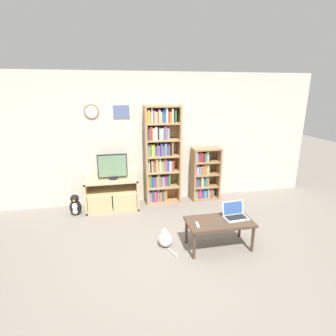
{
  "coord_description": "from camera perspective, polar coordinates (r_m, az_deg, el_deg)",
  "views": [
    {
      "loc": [
        -0.76,
        -3.01,
        2.25
      ],
      "look_at": [
        0.09,
        1.2,
        0.98
      ],
      "focal_mm": 28.0,
      "sensor_mm": 36.0,
      "label": 1
    }
  ],
  "objects": [
    {
      "name": "cat",
      "position": [
        4.07,
        -0.61,
        -15.16
      ],
      "size": [
        0.22,
        0.43,
        0.26
      ],
      "rotation": [
        0.0,
        0.0,
        0.02
      ],
      "color": "white",
      "rests_on": "ground_plane"
    },
    {
      "name": "bookshelf_short",
      "position": [
        5.6,
        7.74,
        -1.44
      ],
      "size": [
        0.59,
        0.32,
        1.11
      ],
      "color": "#9E754C",
      "rests_on": "ground_plane"
    },
    {
      "name": "penguin_figurine",
      "position": [
        5.23,
        -19.54,
        -7.75
      ],
      "size": [
        0.22,
        0.19,
        0.4
      ],
      "color": "black",
      "rests_on": "ground_plane"
    },
    {
      "name": "wall_back",
      "position": [
        5.35,
        -3.17,
        6.33
      ],
      "size": [
        6.82,
        0.09,
        2.6
      ],
      "color": "beige",
      "rests_on": "ground_plane"
    },
    {
      "name": "laptop",
      "position": [
        4.07,
        14.31,
        -9.61
      ],
      "size": [
        0.36,
        0.27,
        0.23
      ],
      "rotation": [
        0.0,
        0.0,
        0.07
      ],
      "color": "silver",
      "rests_on": "coffee_table"
    },
    {
      "name": "remote_near_laptop",
      "position": [
        3.77,
        6.42,
        -12.22
      ],
      "size": [
        0.06,
        0.16,
        0.02
      ],
      "rotation": [
        0.0,
        0.0,
        6.17
      ],
      "color": "#99999E",
      "rests_on": "coffee_table"
    },
    {
      "name": "coffee_table",
      "position": [
        3.97,
        11.12,
        -11.83
      ],
      "size": [
        0.96,
        0.49,
        0.43
      ],
      "color": "#4C3828",
      "rests_on": "ground_plane"
    },
    {
      "name": "tv_stand",
      "position": [
        5.26,
        -12.03,
        -5.48
      ],
      "size": [
        1.0,
        0.51,
        0.61
      ],
      "color": "tan",
      "rests_on": "ground_plane"
    },
    {
      "name": "television",
      "position": [
        5.08,
        -11.98,
        0.25
      ],
      "size": [
        0.55,
        0.18,
        0.49
      ],
      "color": "black",
      "rests_on": "tv_stand"
    },
    {
      "name": "bookshelf_tall",
      "position": [
        5.26,
        -1.6,
        2.81
      ],
      "size": [
        0.71,
        0.31,
        1.98
      ],
      "color": "tan",
      "rests_on": "ground_plane"
    },
    {
      "name": "ground_plane",
      "position": [
        3.83,
        2.37,
        -19.42
      ],
      "size": [
        18.0,
        18.0,
        0.0
      ],
      "primitive_type": "plane",
      "color": "gray"
    }
  ]
}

